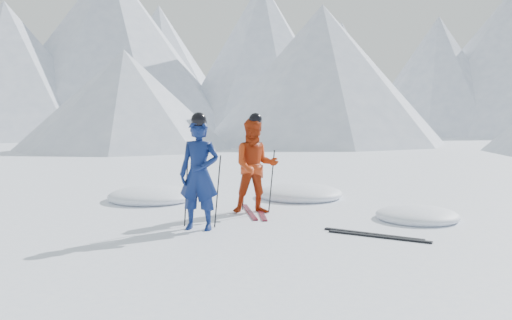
# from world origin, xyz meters

# --- Properties ---
(ground) EXTENTS (160.00, 160.00, 0.00)m
(ground) POSITION_xyz_m (0.00, 0.00, 0.00)
(ground) COLOR white
(ground) RESTS_ON ground
(mountain_range) EXTENTS (106.15, 62.94, 15.53)m
(mountain_range) POSITION_xyz_m (5.71, 35.31, 6.72)
(mountain_range) COLOR #B2BCD1
(mountain_range) RESTS_ON ground
(skier_blue) EXTENTS (0.71, 0.47, 1.92)m
(skier_blue) POSITION_xyz_m (-2.70, -0.96, 0.96)
(skier_blue) COLOR #0D1C50
(skier_blue) RESTS_ON ground
(skier_red) EXTENTS (1.12, 1.00, 1.91)m
(skier_red) POSITION_xyz_m (-2.14, 0.77, 0.95)
(skier_red) COLOR #AD300D
(skier_red) RESTS_ON ground
(pole_blue_left) EXTENTS (0.13, 0.09, 1.28)m
(pole_blue_left) POSITION_xyz_m (-3.00, -0.81, 0.64)
(pole_blue_left) COLOR black
(pole_blue_left) RESTS_ON ground
(pole_blue_right) EXTENTS (0.13, 0.08, 1.28)m
(pole_blue_right) POSITION_xyz_m (-2.45, -0.71, 0.64)
(pole_blue_right) COLOR black
(pole_blue_right) RESTS_ON ground
(pole_red_left) EXTENTS (0.13, 0.10, 1.27)m
(pole_red_left) POSITION_xyz_m (-2.44, 1.02, 0.64)
(pole_red_left) COLOR black
(pole_red_left) RESTS_ON ground
(pole_red_right) EXTENTS (0.13, 0.09, 1.27)m
(pole_red_right) POSITION_xyz_m (-1.84, 0.92, 0.64)
(pole_red_right) COLOR black
(pole_red_right) RESTS_ON ground
(ski_worn_left) EXTENTS (0.73, 1.61, 0.03)m
(ski_worn_left) POSITION_xyz_m (-2.26, 0.77, 0.01)
(ski_worn_left) COLOR black
(ski_worn_left) RESTS_ON ground
(ski_worn_right) EXTENTS (0.62, 1.64, 0.03)m
(ski_worn_right) POSITION_xyz_m (-2.02, 0.77, 0.01)
(ski_worn_right) COLOR black
(ski_worn_right) RESTS_ON ground
(ski_loose_a) EXTENTS (1.65, 0.59, 0.03)m
(ski_loose_a) POSITION_xyz_m (0.23, -0.68, 0.01)
(ski_loose_a) COLOR black
(ski_loose_a) RESTS_ON ground
(ski_loose_b) EXTENTS (1.66, 0.53, 0.03)m
(ski_loose_b) POSITION_xyz_m (0.33, -0.83, 0.01)
(ski_loose_b) COLOR black
(ski_loose_b) RESTS_ON ground
(snow_lumps) EXTENTS (7.64, 3.87, 0.44)m
(snow_lumps) POSITION_xyz_m (-2.41, 2.06, 0.00)
(snow_lumps) COLOR white
(snow_lumps) RESTS_ON ground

